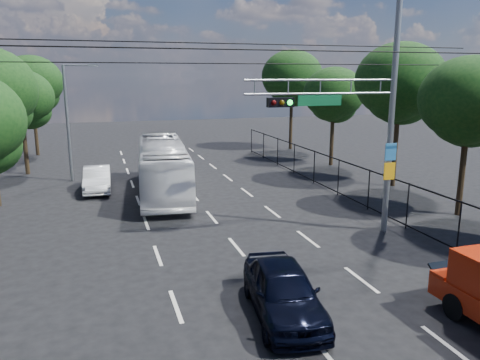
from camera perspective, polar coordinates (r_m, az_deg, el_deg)
name	(u,v)px	position (r m, az deg, el deg)	size (l,w,h in m)	color
lane_markings	(202,206)	(23.62, -4.62, -3.16)	(6.12, 38.00, 0.01)	beige
signal_mast	(366,106)	(19.13, 15.07, 8.68)	(6.43, 0.39, 9.50)	slate
streetlight_left	(70,117)	(30.34, -20.00, 7.22)	(2.09, 0.22, 7.08)	slate
utility_wires	(230,53)	(17.73, -1.28, 15.26)	(22.00, 5.04, 0.74)	black
fence_right	(356,184)	(24.47, 13.96, -0.45)	(0.06, 34.03, 2.00)	black
tree_right_b	(469,106)	(23.58, 26.14, 8.06)	(4.50, 4.50, 7.31)	black
tree_right_c	(400,88)	(28.58, 18.90, 10.61)	(5.10, 5.10, 8.29)	black
tree_right_d	(334,98)	(34.35, 11.36, 9.81)	(4.32, 4.32, 7.02)	black
tree_right_e	(292,81)	(41.62, 6.36, 11.93)	(5.28, 5.28, 8.58)	black
tree_left_d	(21,102)	(33.58, -25.13, 8.58)	(4.20, 4.20, 6.83)	black
tree_left_e	(32,87)	(41.51, -24.05, 10.37)	(4.92, 4.92, 7.99)	black
navy_hatchback	(283,290)	(13.07, 5.31, -13.27)	(1.72, 4.28, 1.46)	black
white_bus	(163,167)	(26.12, -9.39, 1.56)	(2.47, 10.56, 2.94)	silver
white_van	(97,179)	(27.65, -17.02, 0.11)	(1.44, 4.12, 1.36)	white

